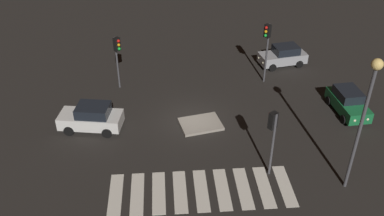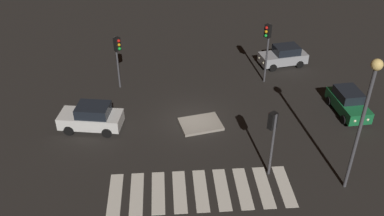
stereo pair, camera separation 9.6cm
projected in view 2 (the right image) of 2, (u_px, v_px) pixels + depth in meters
name	position (u px, v px, depth m)	size (l,w,h in m)	color
ground_plane	(192.00, 120.00, 28.37)	(80.00, 80.00, 0.00)	black
traffic_island	(201.00, 124.00, 27.87)	(3.01, 2.50, 0.18)	gray
car_silver	(284.00, 56.00, 34.64)	(4.03, 2.32, 1.68)	#9EA0A5
car_white	(91.00, 117.00, 27.17)	(4.22, 2.41, 1.76)	silver
car_green	(348.00, 102.00, 28.74)	(2.04, 3.93, 1.67)	#196B38
traffic_light_east	(272.00, 129.00, 22.39)	(0.54, 0.53, 4.04)	#47474C
traffic_light_north	(267.00, 39.00, 30.73)	(0.53, 0.54, 4.72)	#47474C
traffic_light_west	(118.00, 50.00, 30.29)	(0.53, 0.54, 4.08)	#47474C
street_lamp	(366.00, 105.00, 20.24)	(0.56, 0.56, 7.74)	#47474C
crosswalk_near	(201.00, 190.00, 22.85)	(9.90, 3.20, 0.02)	silver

